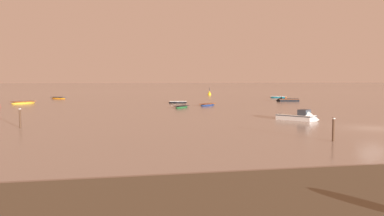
% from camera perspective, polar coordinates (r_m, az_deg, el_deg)
% --- Properties ---
extents(ground_plane, '(800.00, 800.00, 0.00)m').
position_cam_1_polar(ground_plane, '(38.69, 25.06, -2.74)').
color(ground_plane, gray).
extents(rowboat_moored_0, '(4.00, 3.89, 0.66)m').
position_cam_1_polar(rowboat_moored_0, '(91.22, -19.01, 1.36)').
color(rowboat_moored_0, orange).
rests_on(rowboat_moored_0, ground).
extents(rowboat_moored_1, '(3.44, 3.29, 0.56)m').
position_cam_1_polar(rowboat_moored_1, '(64.28, 2.29, 0.44)').
color(rowboat_moored_1, navy).
rests_on(rowboat_moored_1, ground).
extents(rowboat_moored_2, '(4.30, 4.19, 0.71)m').
position_cam_1_polar(rowboat_moored_2, '(75.29, -23.51, 0.68)').
color(rowboat_moored_2, gold).
rests_on(rowboat_moored_2, ground).
extents(rowboat_moored_3, '(3.99, 3.02, 0.61)m').
position_cam_1_polar(rowboat_moored_3, '(93.38, 12.58, 1.55)').
color(rowboat_moored_3, '#197084').
rests_on(rowboat_moored_3, ground).
extents(motorboat_moored_3, '(4.70, 2.55, 1.53)m').
position_cam_1_polar(motorboat_moored_3, '(79.08, 13.53, 1.09)').
color(motorboat_moored_3, black).
rests_on(motorboat_moored_3, ground).
extents(motorboat_moored_4, '(4.12, 4.75, 1.79)m').
position_cam_1_polar(motorboat_moored_4, '(43.37, 15.85, -1.42)').
color(motorboat_moored_4, white).
rests_on(motorboat_moored_4, ground).
extents(rowboat_moored_4, '(2.91, 3.19, 0.51)m').
position_cam_1_polar(rowboat_moored_4, '(59.69, -1.52, 0.14)').
color(rowboat_moored_4, '#23602D').
rests_on(rowboat_moored_4, ground).
extents(rowboat_moored_5, '(3.45, 1.37, 0.53)m').
position_cam_1_polar(rowboat_moored_5, '(71.74, -2.10, 0.84)').
color(rowboat_moored_5, black).
rests_on(rowboat_moored_5, ground).
extents(channel_buoy, '(0.90, 0.90, 2.30)m').
position_cam_1_polar(channel_buoy, '(106.77, 2.57, 2.14)').
color(channel_buoy, gold).
rests_on(channel_buoy, ground).
extents(mooring_post_near, '(0.22, 0.22, 2.01)m').
position_cam_1_polar(mooring_post_near, '(38.53, -23.92, -1.44)').
color(mooring_post_near, '#4A3323').
rests_on(mooring_post_near, ground).
extents(mooring_post_right, '(0.22, 0.22, 1.90)m').
position_cam_1_polar(mooring_post_right, '(29.54, 20.04, -3.06)').
color(mooring_post_right, '#4A3323').
rests_on(mooring_post_right, ground).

